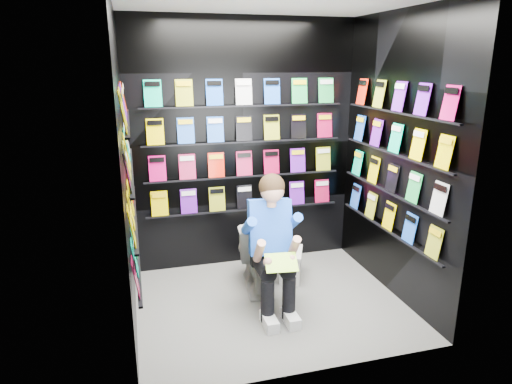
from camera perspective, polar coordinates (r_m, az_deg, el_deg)
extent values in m
plane|color=slate|center=(4.34, 1.80, -13.75)|extent=(2.40, 2.40, 0.00)
plane|color=white|center=(3.80, 2.17, 22.72)|extent=(2.40, 2.40, 0.00)
cube|color=black|center=(4.81, -1.58, 5.76)|extent=(2.40, 0.04, 2.60)
cube|color=black|center=(2.96, 7.71, -0.94)|extent=(2.40, 0.04, 2.60)
cube|color=black|center=(3.70, -16.08, 2.01)|extent=(0.04, 2.00, 2.60)
cube|color=black|center=(4.37, 17.21, 4.00)|extent=(0.04, 2.00, 2.60)
imported|color=white|center=(4.48, 0.16, -7.50)|extent=(0.51, 0.80, 0.73)
cube|color=silver|center=(4.75, 4.35, -9.17)|extent=(0.33, 0.42, 0.28)
cube|color=silver|center=(4.69, 4.39, -7.50)|extent=(0.35, 0.44, 0.03)
cube|color=green|center=(3.76, 3.18, -8.80)|extent=(0.28, 0.19, 0.11)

